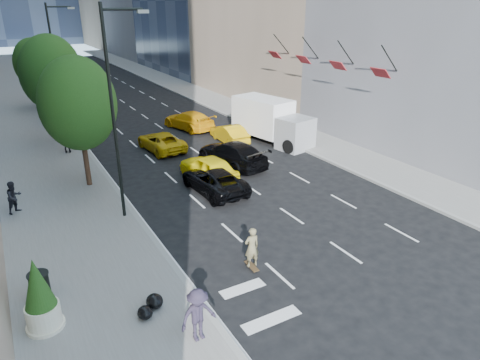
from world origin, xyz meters
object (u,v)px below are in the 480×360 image
skateboarder (252,250)px  trash_can (40,287)px  city_bus (70,97)px  black_sedan_lincoln (214,180)px  box_truck (271,121)px  black_sedan_mercedes (232,154)px  planter_shrub (39,296)px

skateboarder → trash_can: (-7.73, 1.91, -0.21)m
city_bus → trash_can: 30.86m
black_sedan_lincoln → trash_can: 11.46m
skateboarder → city_bus: (-1.60, 32.15, 0.65)m
city_bus → box_truck: (11.94, -17.84, 0.15)m
skateboarder → trash_can: size_ratio=1.70×
city_bus → trash_can: city_bus is taller
skateboarder → trash_can: skateboarder is taller
black_sedan_mercedes → trash_can: size_ratio=5.57×
skateboarder → city_bus: city_bus is taller
city_bus → trash_can: bearing=-91.1°
black_sedan_lincoln → box_truck: bearing=-144.4°
skateboarder → planter_shrub: size_ratio=0.66×
black_sedan_lincoln → black_sedan_mercedes: (2.94, 3.26, 0.14)m
planter_shrub → trash_can: bearing=87.4°
skateboarder → planter_shrub: (-7.80, 0.27, 0.53)m
trash_can → planter_shrub: size_ratio=0.39×
black_sedan_mercedes → box_truck: 6.27m
planter_shrub → black_sedan_mercedes: bearing=39.8°
black_sedan_lincoln → box_truck: (8.20, 6.57, 0.98)m
black_sedan_mercedes → box_truck: box_truck is taller
box_truck → trash_can: size_ratio=7.05×
city_bus → trash_can: size_ratio=10.67×
skateboarder → box_truck: 17.67m
black_sedan_mercedes → box_truck: bearing=-157.5°
trash_can → planter_shrub: (-0.07, -1.64, 0.74)m
skateboarder → black_sedan_lincoln: skateboarder is taller
city_bus → planter_shrub: 32.48m
box_truck → trash_can: box_truck is taller
trash_can → black_sedan_lincoln: bearing=30.6°
black_sedan_lincoln → black_sedan_mercedes: bearing=-135.1°
box_truck → planter_shrub: box_truck is taller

